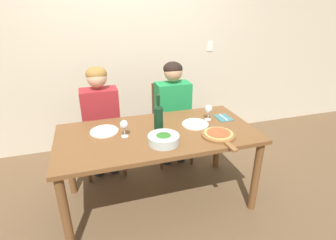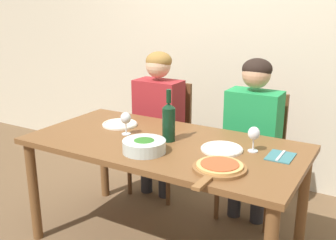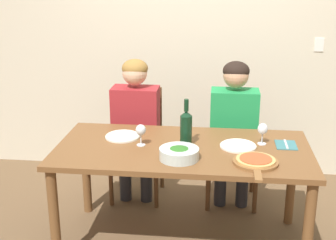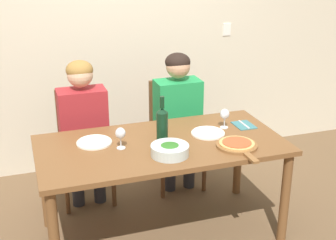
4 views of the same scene
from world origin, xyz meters
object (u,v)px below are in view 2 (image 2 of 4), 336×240
at_px(person_woman, 157,111).
at_px(fork_on_napkin, 281,156).
at_px(chair_right, 255,151).
at_px(chair_left, 165,134).
at_px(broccoli_bowl, 144,146).
at_px(wine_glass_left, 126,119).
at_px(wine_bottle, 169,121).
at_px(dinner_plate_right, 222,149).
at_px(dinner_plate_left, 120,124).
at_px(pizza_on_board, 219,167).
at_px(person_man, 252,126).
at_px(wine_glass_right, 254,134).

xyz_separation_m(person_woman, fork_on_napkin, (1.15, -0.53, 0.02)).
bearing_deg(chair_right, chair_left, 180.00).
xyz_separation_m(chair_right, broccoli_bowl, (-0.37, -0.97, 0.28)).
bearing_deg(fork_on_napkin, broccoli_bowl, -155.56).
xyz_separation_m(chair_right, wine_glass_left, (-0.65, -0.76, 0.35)).
xyz_separation_m(wine_bottle, fork_on_napkin, (0.68, 0.08, -0.13)).
relative_size(chair_left, chair_right, 1.00).
bearing_deg(person_woman, fork_on_napkin, -24.96).
distance_m(wine_glass_left, fork_on_napkin, 1.00).
bearing_deg(dinner_plate_right, wine_bottle, -178.05).
xyz_separation_m(wine_bottle, dinner_plate_right, (0.36, 0.01, -0.12)).
height_order(dinner_plate_left, fork_on_napkin, dinner_plate_left).
relative_size(dinner_plate_left, wine_glass_left, 1.64).
xyz_separation_m(dinner_plate_left, pizza_on_board, (0.92, -0.37, 0.01)).
bearing_deg(dinner_plate_right, chair_left, 138.81).
distance_m(dinner_plate_right, fork_on_napkin, 0.34).
xyz_separation_m(person_man, wine_bottle, (-0.34, -0.61, 0.15)).
relative_size(wine_glass_right, fork_on_napkin, 0.84).
distance_m(chair_right, wine_glass_left, 1.06).
height_order(dinner_plate_left, dinner_plate_right, same).
distance_m(chair_right, person_woman, 0.84).
bearing_deg(person_man, dinner_plate_right, -88.57).
relative_size(chair_right, wine_glass_left, 6.17).
height_order(broccoli_bowl, dinner_plate_left, broccoli_bowl).
height_order(chair_left, pizza_on_board, chair_left).
distance_m(chair_left, wine_bottle, 0.94).
distance_m(chair_right, pizza_on_board, 1.04).
relative_size(person_woman, fork_on_napkin, 6.72).
relative_size(chair_right, broccoli_bowl, 3.67).
distance_m(person_woman, dinner_plate_right, 1.02).
bearing_deg(dinner_plate_right, broccoli_bowl, -146.36).
relative_size(chair_left, broccoli_bowl, 3.67).
bearing_deg(chair_left, chair_right, 0.00).
height_order(wine_bottle, wine_glass_right, wine_bottle).
bearing_deg(pizza_on_board, dinner_plate_left, 157.87).
xyz_separation_m(person_woman, person_man, (0.80, 0.00, 0.00)).
bearing_deg(fork_on_napkin, wine_glass_right, 178.36).
height_order(dinner_plate_left, wine_glass_right, wine_glass_right).
height_order(chair_right, dinner_plate_right, chair_right).
distance_m(wine_bottle, wine_glass_left, 0.31).
bearing_deg(chair_left, dinner_plate_left, -90.11).
height_order(person_man, wine_bottle, person_man).
bearing_deg(person_woman, wine_glass_right, -28.29).
xyz_separation_m(person_woman, dinner_plate_left, (-0.00, -0.51, 0.02)).
bearing_deg(broccoli_bowl, pizza_on_board, -2.96).
distance_m(dinner_plate_right, pizza_on_board, 0.30).
distance_m(pizza_on_board, wine_glass_right, 0.37).
height_order(chair_right, fork_on_napkin, chair_right).
xyz_separation_m(dinner_plate_right, fork_on_napkin, (0.33, 0.07, -0.01)).
distance_m(pizza_on_board, fork_on_napkin, 0.42).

